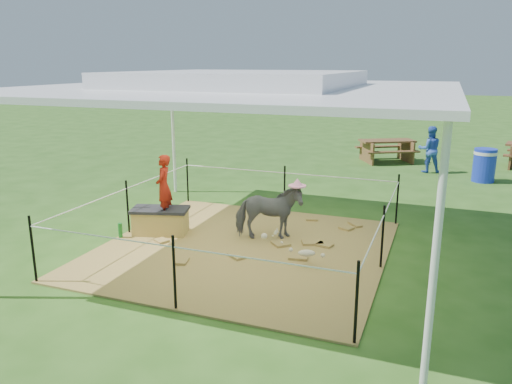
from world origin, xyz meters
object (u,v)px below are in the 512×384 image
(trash_barrel, at_px, (484,165))
(green_bottle, at_px, (120,230))
(woman, at_px, (163,181))
(pony, at_px, (269,212))
(picnic_table_near, at_px, (386,151))
(foal, at_px, (307,251))
(distant_person, at_px, (430,149))
(straw_bale, at_px, (161,222))

(trash_barrel, bearing_deg, green_bottle, -131.39)
(woman, relative_size, trash_barrel, 1.30)
(pony, bearing_deg, picnic_table_near, -28.92)
(foal, bearing_deg, picnic_table_near, 70.13)
(pony, bearing_deg, distant_person, -40.27)
(woman, bearing_deg, straw_bale, -106.48)
(straw_bale, bearing_deg, picnic_table_near, 70.56)
(straw_bale, bearing_deg, trash_barrel, 49.37)
(trash_barrel, bearing_deg, woman, -130.13)
(pony, bearing_deg, green_bottle, 87.68)
(straw_bale, relative_size, green_bottle, 3.60)
(green_bottle, distance_m, distant_person, 9.18)
(woman, height_order, distant_person, woman)
(foal, height_order, distant_person, distant_person)
(distant_person, bearing_deg, trash_barrel, 138.27)
(picnic_table_near, xyz_separation_m, distant_person, (1.30, -1.16, 0.31))
(straw_bale, distance_m, distant_person, 8.51)
(green_bottle, relative_size, pony, 0.23)
(green_bottle, xyz_separation_m, trash_barrel, (6.24, 7.09, 0.27))
(woman, relative_size, foal, 1.41)
(woman, height_order, green_bottle, woman)
(woman, distance_m, trash_barrel, 8.70)
(woman, height_order, picnic_table_near, woman)
(distant_person, bearing_deg, pony, 55.95)
(straw_bale, relative_size, trash_barrel, 1.08)
(woman, distance_m, foal, 2.90)
(woman, distance_m, pony, 1.93)
(straw_bale, height_order, picnic_table_near, picnic_table_near)
(straw_bale, xyz_separation_m, pony, (1.92, 0.40, 0.28))
(woman, relative_size, pony, 0.98)
(green_bottle, bearing_deg, distant_person, 58.08)
(woman, bearing_deg, green_bottle, -71.79)
(trash_barrel, xyz_separation_m, picnic_table_near, (-2.70, 1.86, -0.09))
(trash_barrel, distance_m, picnic_table_near, 3.27)
(foal, xyz_separation_m, distant_person, (1.44, 7.83, 0.40))
(trash_barrel, bearing_deg, straw_bale, -130.63)
(green_bottle, relative_size, picnic_table_near, 0.16)
(straw_bale, relative_size, pony, 0.82)
(green_bottle, height_order, foal, foal)
(woman, height_order, pony, woman)
(pony, distance_m, picnic_table_near, 8.16)
(green_bottle, distance_m, foal, 3.41)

